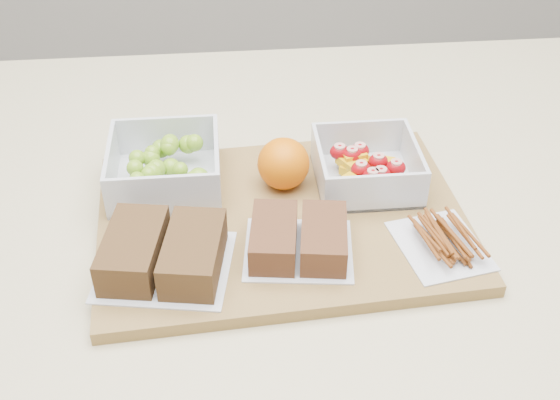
# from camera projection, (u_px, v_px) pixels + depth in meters

# --- Properties ---
(cutting_board) EXTENTS (0.44, 0.33, 0.02)m
(cutting_board) POSITION_uv_depth(u_px,v_px,m) (282.00, 221.00, 0.82)
(cutting_board) COLOR olive
(cutting_board) RESTS_ON counter
(grape_container) EXTENTS (0.13, 0.13, 0.06)m
(grape_container) POSITION_uv_depth(u_px,v_px,m) (166.00, 167.00, 0.85)
(grape_container) COLOR silver
(grape_container) RESTS_ON cutting_board
(fruit_container) EXTENTS (0.12, 0.12, 0.05)m
(fruit_container) POSITION_uv_depth(u_px,v_px,m) (366.00, 169.00, 0.85)
(fruit_container) COLOR silver
(fruit_container) RESTS_ON cutting_board
(orange) EXTENTS (0.06, 0.06, 0.06)m
(orange) POSITION_uv_depth(u_px,v_px,m) (283.00, 164.00, 0.84)
(orange) COLOR orange
(orange) RESTS_ON cutting_board
(sandwich_bag_left) EXTENTS (0.16, 0.14, 0.04)m
(sandwich_bag_left) POSITION_uv_depth(u_px,v_px,m) (164.00, 253.00, 0.73)
(sandwich_bag_left) COLOR silver
(sandwich_bag_left) RESTS_ON cutting_board
(sandwich_bag_center) EXTENTS (0.13, 0.12, 0.04)m
(sandwich_bag_center) POSITION_uv_depth(u_px,v_px,m) (299.00, 239.00, 0.75)
(sandwich_bag_center) COLOR silver
(sandwich_bag_center) RESTS_ON cutting_board
(pretzel_bag) EXTENTS (0.11, 0.12, 0.02)m
(pretzel_bag) POSITION_uv_depth(u_px,v_px,m) (441.00, 238.00, 0.76)
(pretzel_bag) COLOR silver
(pretzel_bag) RESTS_ON cutting_board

